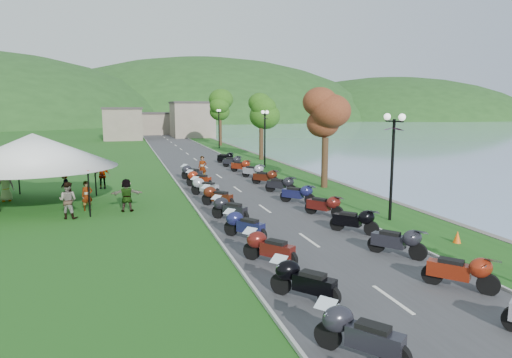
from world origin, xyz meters
TOP-DOWN VIEW (x-y plane):
  - road at (0.00, 40.00)m, footprint 7.00×120.00m
  - hills_backdrop at (0.00, 200.00)m, footprint 360.00×120.00m
  - far_building at (-2.00, 85.00)m, footprint 18.00×16.00m
  - moto_row_left at (-2.38, 15.32)m, footprint 2.60×36.84m
  - moto_row_right at (2.21, 22.78)m, footprint 2.60×40.43m
  - vendor_tent_main at (-11.59, 25.59)m, footprint 5.64×5.64m
  - tree_lakeside at (5.78, 27.10)m, footprint 2.74×2.74m
  - pedestrian_a at (-8.99, 24.32)m, footprint 0.68×0.59m
  - pedestrian_b at (-9.75, 22.69)m, footprint 0.99×0.76m
  - pedestrian_c at (-10.54, 28.51)m, footprint 0.77×1.06m

SIDE VIEW (x-z plane):
  - hills_backdrop at x=0.00m, z-range -38.00..38.00m
  - pedestrian_a at x=-8.99m, z-range -0.78..0.78m
  - pedestrian_b at x=-9.75m, z-range -0.90..0.90m
  - pedestrian_c at x=-10.54m, z-range -0.76..0.76m
  - road at x=0.00m, z-range 0.00..0.02m
  - moto_row_left at x=-2.38m, z-range 0.00..1.10m
  - moto_row_right at x=2.21m, z-range 0.00..1.10m
  - vendor_tent_main at x=-11.59m, z-range 0.00..4.00m
  - far_building at x=-2.00m, z-range 0.00..5.00m
  - tree_lakeside at x=5.78m, z-range 0.00..7.62m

